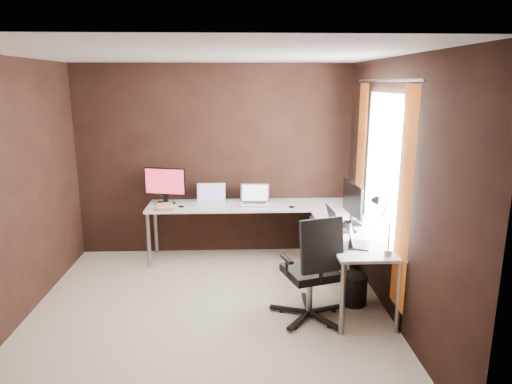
{
  "coord_description": "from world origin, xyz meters",
  "views": [
    {
      "loc": [
        0.3,
        -4.16,
        2.27
      ],
      "look_at": [
        0.51,
        0.95,
        1.03
      ],
      "focal_mm": 32.0,
      "sensor_mm": 36.0,
      "label": 1
    }
  ],
  "objects_px": {
    "desk_lamp": "(381,218)",
    "wastebasket": "(354,289)",
    "monitor_left": "(165,184)",
    "laptop_black_big": "(338,224)",
    "laptop_black_small": "(356,241)",
    "laptop_white": "(211,199)",
    "drawer_pedestal": "(329,244)",
    "office_chair": "(311,288)",
    "laptop_silver": "(255,200)",
    "monitor_right": "(353,201)",
    "book_stack": "(165,207)"
  },
  "relations": [
    {
      "from": "drawer_pedestal",
      "to": "laptop_white",
      "type": "xyz_separation_m",
      "value": [
        -1.47,
        0.44,
        0.48
      ]
    },
    {
      "from": "desk_lamp",
      "to": "wastebasket",
      "type": "distance_m",
      "value": 1.01
    },
    {
      "from": "laptop_black_small",
      "to": "laptop_silver",
      "type": "bearing_deg",
      "value": 46.04
    },
    {
      "from": "monitor_left",
      "to": "desk_lamp",
      "type": "distance_m",
      "value": 2.88
    },
    {
      "from": "monitor_left",
      "to": "monitor_right",
      "type": "distance_m",
      "value": 2.39
    },
    {
      "from": "laptop_black_big",
      "to": "office_chair",
      "type": "bearing_deg",
      "value": 144.04
    },
    {
      "from": "monitor_left",
      "to": "wastebasket",
      "type": "height_order",
      "value": "monitor_left"
    },
    {
      "from": "monitor_left",
      "to": "laptop_black_big",
      "type": "distance_m",
      "value": 2.29
    },
    {
      "from": "laptop_white",
      "to": "monitor_left",
      "type": "bearing_deg",
      "value": -178.36
    },
    {
      "from": "drawer_pedestal",
      "to": "laptop_black_big",
      "type": "height_order",
      "value": "laptop_black_big"
    },
    {
      "from": "desk_lamp",
      "to": "office_chair",
      "type": "xyz_separation_m",
      "value": [
        -0.59,
        0.15,
        -0.75
      ]
    },
    {
      "from": "monitor_left",
      "to": "book_stack",
      "type": "relative_size",
      "value": 2.15
    },
    {
      "from": "laptop_white",
      "to": "desk_lamp",
      "type": "distance_m",
      "value": 2.49
    },
    {
      "from": "drawer_pedestal",
      "to": "laptop_black_big",
      "type": "distance_m",
      "value": 0.83
    },
    {
      "from": "monitor_right",
      "to": "laptop_white",
      "type": "bearing_deg",
      "value": 53.27
    },
    {
      "from": "monitor_right",
      "to": "book_stack",
      "type": "xyz_separation_m",
      "value": [
        -2.16,
        0.68,
        -0.23
      ]
    },
    {
      "from": "desk_lamp",
      "to": "laptop_black_big",
      "type": "bearing_deg",
      "value": 106.7
    },
    {
      "from": "monitor_right",
      "to": "wastebasket",
      "type": "height_order",
      "value": "monitor_right"
    },
    {
      "from": "laptop_white",
      "to": "desk_lamp",
      "type": "xyz_separation_m",
      "value": [
        1.64,
        -1.85,
        0.28
      ]
    },
    {
      "from": "desk_lamp",
      "to": "monitor_right",
      "type": "bearing_deg",
      "value": 92.04
    },
    {
      "from": "monitor_right",
      "to": "office_chair",
      "type": "height_order",
      "value": "monitor_right"
    },
    {
      "from": "laptop_black_small",
      "to": "desk_lamp",
      "type": "bearing_deg",
      "value": -126.0
    },
    {
      "from": "laptop_white",
      "to": "wastebasket",
      "type": "bearing_deg",
      "value": -42.2
    },
    {
      "from": "drawer_pedestal",
      "to": "monitor_left",
      "type": "height_order",
      "value": "monitor_left"
    },
    {
      "from": "laptop_white",
      "to": "office_chair",
      "type": "height_order",
      "value": "office_chair"
    },
    {
      "from": "desk_lamp",
      "to": "laptop_black_small",
      "type": "bearing_deg",
      "value": 127.74
    },
    {
      "from": "drawer_pedestal",
      "to": "office_chair",
      "type": "bearing_deg",
      "value": -108.58
    },
    {
      "from": "laptop_white",
      "to": "desk_lamp",
      "type": "relative_size",
      "value": 0.7
    },
    {
      "from": "office_chair",
      "to": "wastebasket",
      "type": "bearing_deg",
      "value": 12.42
    },
    {
      "from": "monitor_left",
      "to": "laptop_black_small",
      "type": "height_order",
      "value": "monitor_left"
    },
    {
      "from": "monitor_right",
      "to": "desk_lamp",
      "type": "xyz_separation_m",
      "value": [
        0.03,
        -0.88,
        0.07
      ]
    },
    {
      "from": "laptop_silver",
      "to": "drawer_pedestal",
      "type": "bearing_deg",
      "value": -17.91
    },
    {
      "from": "monitor_left",
      "to": "laptop_white",
      "type": "relative_size",
      "value": 1.44
    },
    {
      "from": "laptop_black_big",
      "to": "drawer_pedestal",
      "type": "bearing_deg",
      "value": -8.96
    },
    {
      "from": "drawer_pedestal",
      "to": "laptop_silver",
      "type": "bearing_deg",
      "value": 157.55
    },
    {
      "from": "drawer_pedestal",
      "to": "laptop_black_small",
      "type": "bearing_deg",
      "value": -89.78
    },
    {
      "from": "laptop_silver",
      "to": "laptop_black_small",
      "type": "height_order",
      "value": "laptop_silver"
    },
    {
      "from": "laptop_white",
      "to": "laptop_black_big",
      "type": "relative_size",
      "value": 1.0
    },
    {
      "from": "monitor_right",
      "to": "laptop_white",
      "type": "relative_size",
      "value": 1.52
    },
    {
      "from": "laptop_black_big",
      "to": "office_chair",
      "type": "xyz_separation_m",
      "value": [
        -0.36,
        -0.58,
        -0.47
      ]
    },
    {
      "from": "book_stack",
      "to": "wastebasket",
      "type": "relative_size",
      "value": 0.78
    },
    {
      "from": "book_stack",
      "to": "wastebasket",
      "type": "height_order",
      "value": "book_stack"
    },
    {
      "from": "drawer_pedestal",
      "to": "laptop_white",
      "type": "height_order",
      "value": "laptop_white"
    },
    {
      "from": "laptop_silver",
      "to": "desk_lamp",
      "type": "distance_m",
      "value": 2.1
    },
    {
      "from": "drawer_pedestal",
      "to": "desk_lamp",
      "type": "height_order",
      "value": "desk_lamp"
    },
    {
      "from": "laptop_silver",
      "to": "wastebasket",
      "type": "relative_size",
      "value": 1.25
    },
    {
      "from": "monitor_right",
      "to": "laptop_silver",
      "type": "bearing_deg",
      "value": 43.31
    },
    {
      "from": "monitor_left",
      "to": "laptop_black_big",
      "type": "relative_size",
      "value": 1.44
    },
    {
      "from": "laptop_black_big",
      "to": "desk_lamp",
      "type": "distance_m",
      "value": 0.82
    },
    {
      "from": "book_stack",
      "to": "laptop_white",
      "type": "bearing_deg",
      "value": 27.48
    }
  ]
}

